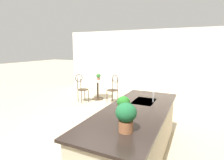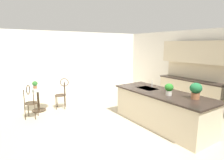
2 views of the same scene
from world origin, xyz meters
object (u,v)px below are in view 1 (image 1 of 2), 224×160
object	(u,v)px
bistro_table	(98,88)
chair_near_window	(113,87)
chair_by_island	(82,87)
potted_plant_counter_far	(126,115)
potted_plant_on_table	(98,76)
potted_plant_counter_near	(123,104)

from	to	relation	value
bistro_table	chair_near_window	xyz separation A→B (m)	(0.17, 0.75, 0.13)
chair_by_island	potted_plant_counter_far	size ratio (longest dim) A/B	2.74
chair_near_window	chair_by_island	distance (m)	1.16
chair_near_window	potted_plant_counter_far	world-z (taller)	potted_plant_counter_far
chair_near_window	chair_by_island	world-z (taller)	same
chair_by_island	potted_plant_on_table	size ratio (longest dim) A/B	4.35
bistro_table	chair_near_window	bearing A→B (deg)	77.00
chair_by_island	potted_plant_counter_near	world-z (taller)	potted_plant_counter_near
chair_by_island	potted_plant_counter_near	size ratio (longest dim) A/B	3.51
chair_near_window	potted_plant_counter_near	bearing A→B (deg)	27.68
bistro_table	chair_near_window	world-z (taller)	chair_near_window
potted_plant_on_table	potted_plant_counter_near	size ratio (longest dim) A/B	0.81
potted_plant_counter_far	chair_by_island	bearing A→B (deg)	-137.63
potted_plant_counter_near	chair_near_window	bearing A→B (deg)	-152.32
bistro_table	chair_near_window	size ratio (longest dim) A/B	0.77
potted_plant_on_table	potted_plant_counter_near	distance (m)	4.22
chair_near_window	potted_plant_on_table	bearing A→B (deg)	-111.34
chair_by_island	potted_plant_counter_near	distance (m)	3.89
potted_plant_on_table	potted_plant_counter_far	xyz separation A→B (m)	(3.99, 2.68, 0.26)
chair_near_window	chair_by_island	bearing A→B (deg)	-69.46
chair_by_island	potted_plant_on_table	world-z (taller)	chair_by_island
potted_plant_on_table	potted_plant_counter_near	world-z (taller)	potted_plant_counter_near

